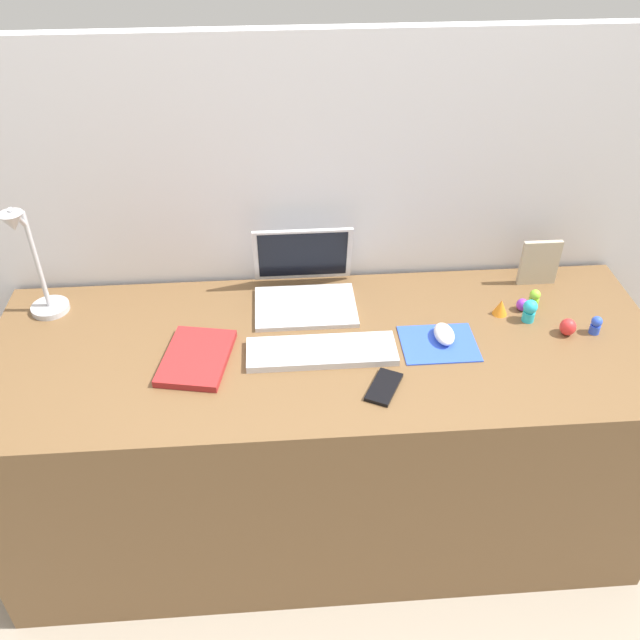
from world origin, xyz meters
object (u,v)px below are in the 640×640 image
Objects in this scene: mouse at (444,335)px; toy_figurine_red at (568,328)px; toy_figurine_lime at (534,298)px; toy_figurine_blue at (596,325)px; picture_frame at (539,263)px; toy_figurine_cyan at (530,310)px; notebook_pad at (197,358)px; toy_figurine_orange at (501,307)px; keyboard at (322,352)px; laptop at (304,283)px; desk_lamp at (33,267)px; cell_phone at (384,387)px; toy_figurine_purple at (522,305)px.

mouse is 1.90× the size of toy_figurine_red.
toy_figurine_blue is (0.13, -0.14, 0.00)m from toy_figurine_lime.
picture_frame reaches higher than toy_figurine_cyan.
notebook_pad is 1.04m from toy_figurine_red.
keyboard is at bearing -164.82° from toy_figurine_orange.
laptop is 1.25× the size of notebook_pad.
toy_figurine_lime is at bearing -111.23° from picture_frame.
toy_figurine_red reaches higher than toy_figurine_orange.
mouse is at bearing 14.14° from notebook_pad.
picture_frame reaches higher than toy_figurine_red.
desk_lamp is 7.73× the size of toy_figurine_orange.
desk_lamp reaches higher than toy_figurine_lime.
desk_lamp is at bearing 177.96° from toy_figurine_lime.
toy_figurine_red is at bearing -17.98° from laptop.
cell_phone is 0.34× the size of desk_lamp.
toy_figurine_lime is 0.19m from toy_figurine_blue.
keyboard is 1.08× the size of desk_lamp.
toy_figurine_blue is at bearing 0.38° from mouse.
keyboard is (0.03, -0.27, -0.04)m from laptop.
toy_figurine_blue is (0.44, 0.00, 0.01)m from mouse.
toy_figurine_cyan is 0.12m from toy_figurine_red.
desk_lamp reaches higher than picture_frame.
cell_phone is at bearing -161.60° from toy_figurine_red.
laptop is 7.80× the size of toy_figurine_purple.
toy_figurine_red reaches higher than keyboard.
keyboard is 0.78m from toy_figurine_blue.
toy_figurine_red reaches higher than mouse.
laptop is at bearing 167.54° from toy_figurine_orange.
cell_phone is 0.66m from toy_figurine_blue.
desk_lamp is (-0.76, -0.04, 0.12)m from laptop.
laptop is 5.95× the size of toy_figurine_red.
keyboard is at bearing -164.55° from toy_figurine_lime.
toy_figurine_lime is at bearing 21.58° from notebook_pad.
toy_figurine_orange is 0.88× the size of toy_figurine_blue.
mouse is 0.75× the size of cell_phone.
desk_lamp is at bearing 172.48° from toy_figurine_red.
toy_figurine_red is (0.55, 0.18, 0.02)m from cell_phone.
toy_figurine_lime is (0.30, 0.15, 0.01)m from mouse.
mouse is 1.73× the size of toy_figurine_blue.
toy_figurine_purple is (0.26, 0.13, -0.00)m from mouse.
picture_frame is at bearing 43.93° from toy_figurine_orange.
mouse is 0.44m from toy_figurine_blue.
desk_lamp reaches higher than toy_figurine_orange.
toy_figurine_red is (0.70, 0.03, 0.02)m from keyboard.
keyboard is 4.27× the size of mouse.
toy_figurine_lime is (0.68, -0.09, -0.03)m from laptop.
toy_figurine_blue is (0.63, 0.19, 0.02)m from cell_phone.
cell_phone is 2.30× the size of toy_figurine_blue.
mouse reaches higher than keyboard.
desk_lamp is 0.53m from notebook_pad.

